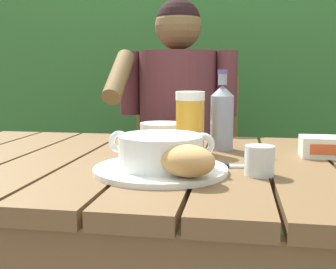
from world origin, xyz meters
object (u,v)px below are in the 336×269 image
Objects in this scene: water_glass_small at (259,161)px; diner_bowl at (162,131)px; beer_glass at (190,122)px; table_knife at (227,166)px; serving_plate at (161,170)px; butter_tub at (323,147)px; chair_near_diner at (182,176)px; beer_bottle at (222,116)px; person_eating at (176,125)px; bread_roll at (187,161)px; soup_bowl at (161,150)px.

diner_bowl is at bearing 123.05° from water_glass_small.
beer_glass reaches higher than diner_bowl.
beer_glass is 0.22m from table_knife.
butter_tub reaches higher than serving_plate.
chair_near_diner is at bearing 94.64° from serving_plate.
diner_bowl is at bearing 155.01° from butter_tub.
beer_bottle reaches higher than diner_bowl.
serving_plate is 0.26m from beer_glass.
chair_near_diner is 0.32m from person_eating.
diner_bowl is (-0.15, 0.54, -0.02)m from bread_roll.
water_glass_small is at bearing -56.95° from diner_bowl.
person_eating is 0.85m from water_glass_small.
butter_tub is (0.39, 0.24, 0.02)m from serving_plate.
chair_near_diner reaches higher than butter_tub.
serving_plate is 1.31× the size of beer_bottle.
soup_bowl is 1.04× the size of beer_bottle.
beer_glass reaches higher than butter_tub.
bread_roll reaches higher than water_glass_small.
person_eating is at bearing 99.77° from bread_roll.
water_glass_small is (0.30, -0.79, 0.03)m from person_eating.
bread_roll is at bearing -135.21° from butter_tub.
table_knife is 0.45m from diner_bowl.
serving_plate is 1.77× the size of beer_glass.
table_knife is (0.08, 0.15, -0.04)m from bread_roll.
beer_bottle reaches higher than serving_plate.
chair_near_diner is 3.91× the size of soup_bowl.
beer_bottle is at bearing 166.55° from butter_tub.
butter_tub is 0.71× the size of table_knife.
bread_roll is at bearing -117.43° from table_knife.
water_glass_small is 0.10m from table_knife.
chair_near_diner is 1.03m from serving_plate.
beer_glass is at bearing 178.47° from butter_tub.
beer_bottle reaches higher than table_knife.
soup_bowl is 0.17m from table_knife.
person_eating is at bearing -90.83° from chair_near_diner.
soup_bowl is 3.66× the size of water_glass_small.
water_glass_small is at bearing -72.83° from beer_bottle.
soup_bowl is (0.00, 0.00, 0.04)m from serving_plate.
soup_bowl is 0.21m from water_glass_small.
table_knife is at bearing -76.29° from chair_near_diner.
soup_bowl is at bearing -154.25° from table_knife.
butter_tub is at bearing 31.66° from soup_bowl.
butter_tub is (0.32, 0.32, -0.02)m from bread_roll.
diner_bowl is at bearing -90.00° from chair_near_diner.
chair_near_diner is 8.03× the size of butter_tub.
beer_bottle is 3.52× the size of water_glass_small.
bread_roll is at bearing -49.40° from serving_plate.
soup_bowl is at bearing -148.34° from butter_tub.
soup_bowl is 1.41× the size of beer_glass.
water_glass_small is 0.45× the size of diner_bowl.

